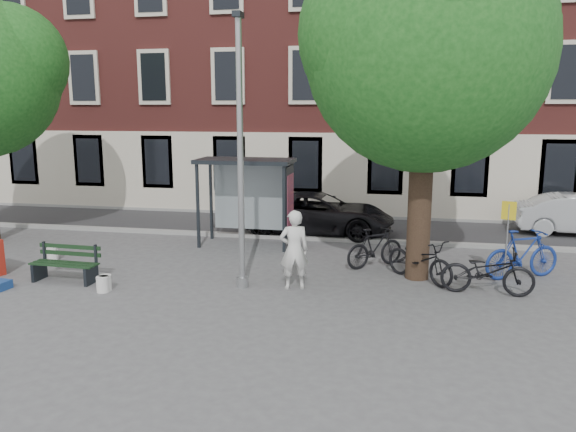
# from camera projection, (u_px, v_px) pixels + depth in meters

# --- Properties ---
(ground) EXTENTS (90.00, 90.00, 0.00)m
(ground) POSITION_uv_depth(u_px,v_px,m) (242.00, 287.00, 13.06)
(ground) COLOR #4C4C4F
(ground) RESTS_ON ground
(road) EXTENTS (40.00, 4.00, 0.01)m
(road) POSITION_uv_depth(u_px,v_px,m) (296.00, 226.00, 19.81)
(road) COLOR #28282B
(road) RESTS_ON ground
(curb_near) EXTENTS (40.00, 0.25, 0.12)m
(curb_near) POSITION_uv_depth(u_px,v_px,m) (285.00, 237.00, 17.87)
(curb_near) COLOR gray
(curb_near) RESTS_ON ground
(curb_far) EXTENTS (40.00, 0.25, 0.12)m
(curb_far) POSITION_uv_depth(u_px,v_px,m) (305.00, 214.00, 21.72)
(curb_far) COLOR gray
(curb_far) RESTS_ON ground
(building_row) EXTENTS (30.00, 8.00, 14.00)m
(building_row) POSITION_uv_depth(u_px,v_px,m) (321.00, 40.00, 24.28)
(building_row) COLOR brown
(building_row) RESTS_ON ground
(lamppost) EXTENTS (0.28, 0.35, 6.11)m
(lamppost) POSITION_uv_depth(u_px,v_px,m) (241.00, 168.00, 12.54)
(lamppost) COLOR #9EA0A3
(lamppost) RESTS_ON ground
(tree_right) EXTENTS (5.76, 5.60, 8.20)m
(tree_right) POSITION_uv_depth(u_px,v_px,m) (428.00, 39.00, 12.58)
(tree_right) COLOR black
(tree_right) RESTS_ON ground
(bus_shelter) EXTENTS (2.85, 1.45, 2.62)m
(bus_shelter) POSITION_uv_depth(u_px,v_px,m) (259.00, 182.00, 16.77)
(bus_shelter) COLOR #1E2328
(bus_shelter) RESTS_ON ground
(painter) EXTENTS (0.77, 0.62, 1.84)m
(painter) POSITION_uv_depth(u_px,v_px,m) (294.00, 250.00, 12.78)
(painter) COLOR silver
(painter) RESTS_ON ground
(bench) EXTENTS (1.67, 0.61, 0.85)m
(bench) POSITION_uv_depth(u_px,v_px,m) (66.00, 265.00, 13.44)
(bench) COLOR #1E2328
(bench) RESTS_ON ground
(bike_a) EXTENTS (2.05, 0.82, 1.05)m
(bike_a) POSITION_uv_depth(u_px,v_px,m) (487.00, 271.00, 12.44)
(bike_a) COLOR black
(bike_a) RESTS_ON ground
(bike_b) EXTENTS (2.08, 1.42, 1.23)m
(bike_b) POSITION_uv_depth(u_px,v_px,m) (522.00, 254.00, 13.60)
(bike_b) COLOR navy
(bike_b) RESTS_ON ground
(bike_c) EXTENTS (1.92, 1.87, 1.05)m
(bike_c) POSITION_uv_depth(u_px,v_px,m) (420.00, 260.00, 13.45)
(bike_c) COLOR black
(bike_c) RESTS_ON ground
(bike_d) EXTENTS (1.67, 1.50, 1.05)m
(bike_d) POSITION_uv_depth(u_px,v_px,m) (375.00, 247.00, 14.61)
(bike_d) COLOR black
(bike_d) RESTS_ON ground
(car_dark) EXTENTS (4.95, 2.39, 1.36)m
(car_dark) POSITION_uv_depth(u_px,v_px,m) (319.00, 213.00, 18.53)
(car_dark) COLOR black
(car_dark) RESTS_ON ground
(bucket_a) EXTENTS (0.29, 0.29, 0.36)m
(bucket_a) POSITION_uv_depth(u_px,v_px,m) (52.00, 254.00, 15.30)
(bucket_a) COLOR white
(bucket_a) RESTS_ON ground
(bucket_b) EXTENTS (0.32, 0.32, 0.36)m
(bucket_b) POSITION_uv_depth(u_px,v_px,m) (103.00, 284.00, 12.67)
(bucket_b) COLOR silver
(bucket_b) RESTS_ON ground
(bucket_c) EXTENTS (0.32, 0.32, 0.36)m
(bucket_c) POSITION_uv_depth(u_px,v_px,m) (105.00, 283.00, 12.78)
(bucket_c) COLOR silver
(bucket_c) RESTS_ON ground
(notice_sign) EXTENTS (0.32, 0.14, 1.94)m
(notice_sign) POSITION_uv_depth(u_px,v_px,m) (508.00, 223.00, 13.29)
(notice_sign) COLOR #9EA0A3
(notice_sign) RESTS_ON ground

